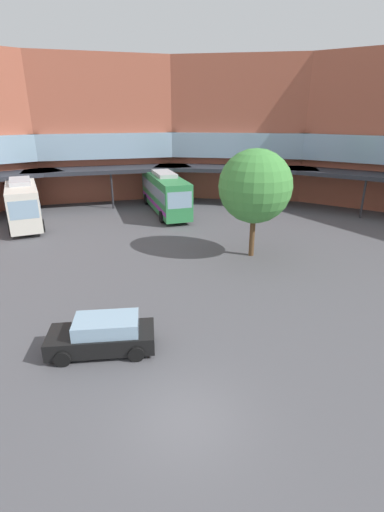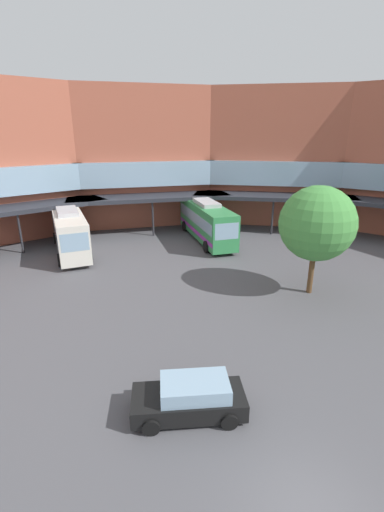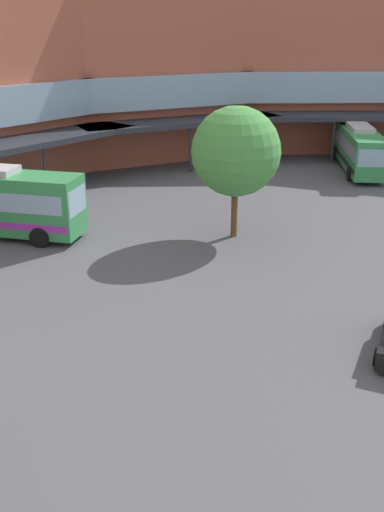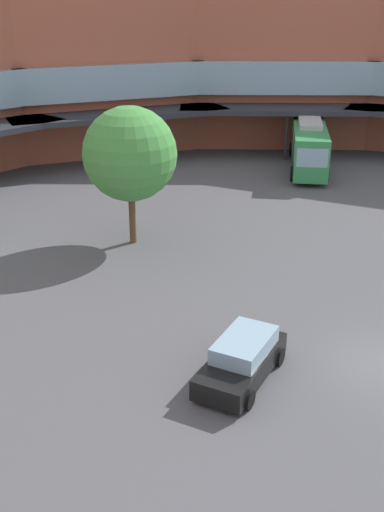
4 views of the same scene
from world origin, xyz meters
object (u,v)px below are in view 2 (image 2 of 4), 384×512
(bus_4, at_px, (70,231))
(parked_car, at_px, (190,398))
(plaza_tree, at_px, (317,224))
(bus_2, at_px, (206,220))

(bus_4, distance_m, parked_car, 22.46)
(parked_car, relative_size, plaza_tree, 0.61)
(plaza_tree, bearing_deg, parked_car, -128.58)
(bus_4, bearing_deg, bus_2, 84.90)
(bus_2, bearing_deg, parked_car, -19.69)
(plaza_tree, bearing_deg, bus_2, 115.80)
(bus_2, height_order, parked_car, bus_2)
(bus_2, height_order, plaza_tree, plaza_tree)
(bus_4, height_order, parked_car, bus_4)
(parked_car, distance_m, plaza_tree, 14.38)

